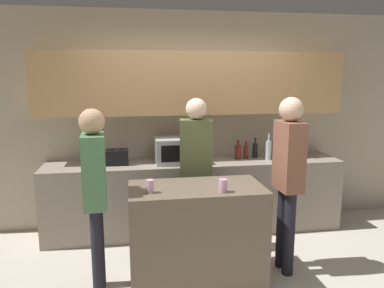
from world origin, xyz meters
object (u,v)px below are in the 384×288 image
object	(u,v)px
bottle_3	(268,150)
microwave	(177,150)
person_left	(288,170)
cup_1	(223,186)
potted_plant	(302,142)
bottle_1	(246,152)
bottle_4	(275,150)
person_center	(95,186)
bottle_2	(255,150)
bottle_0	(238,152)
cup_0	(150,186)
person_right	(196,162)
toaster	(117,157)

from	to	relation	value
bottle_3	microwave	bearing A→B (deg)	178.42
bottle_3	person_left	world-z (taller)	person_left
microwave	cup_1	distance (m)	1.35
potted_plant	bottle_1	bearing A→B (deg)	173.92
microwave	bottle_4	world-z (taller)	bottle_4
microwave	bottle_1	distance (m)	0.89
microwave	person_center	distance (m)	1.46
person_left	potted_plant	bearing A→B (deg)	-32.64
bottle_4	cup_1	bearing A→B (deg)	-127.07
potted_plant	bottle_2	size ratio (longest dim) A/B	1.55
bottle_0	microwave	bearing A→B (deg)	-174.66
cup_0	cup_1	size ratio (longest dim) A/B	1.01
bottle_4	person_left	distance (m)	1.13
bottle_0	cup_0	distance (m)	1.76
person_right	microwave	bearing A→B (deg)	-66.19
bottle_4	person_right	size ratio (longest dim) A/B	0.18
cup_0	person_center	world-z (taller)	person_center
bottle_0	person_left	bearing A→B (deg)	-82.44
bottle_2	cup_1	bearing A→B (deg)	-118.40
microwave	potted_plant	world-z (taller)	potted_plant
toaster	bottle_4	xyz separation A→B (m)	(1.94, -0.01, 0.03)
bottle_4	cup_1	world-z (taller)	bottle_4
person_center	person_right	distance (m)	1.18
bottle_3	cup_0	distance (m)	1.95
microwave	potted_plant	xyz separation A→B (m)	(1.59, 0.00, 0.05)
bottle_3	person_left	xyz separation A→B (m)	(-0.21, -1.07, 0.02)
bottle_1	bottle_2	bearing A→B (deg)	11.97
microwave	person_right	bearing A→B (deg)	-75.89
bottle_3	bottle_4	distance (m)	0.10
toaster	cup_0	xyz separation A→B (m)	(0.32, -1.24, 0.00)
cup_1	person_left	bearing A→B (deg)	18.12
potted_plant	bottle_0	xyz separation A→B (m)	(-0.81, 0.07, -0.11)
person_right	toaster	bearing A→B (deg)	-23.24
person_right	person_left	bearing A→B (deg)	154.96
toaster	potted_plant	world-z (taller)	potted_plant
bottle_1	person_center	xyz separation A→B (m)	(-1.74, -1.25, 0.01)
bottle_2	cup_0	bearing A→B (deg)	-136.13
person_left	bottle_2	bearing A→B (deg)	-5.45
bottle_4	bottle_1	bearing A→B (deg)	166.62
bottle_4	person_left	xyz separation A→B (m)	(-0.30, -1.09, 0.03)
toaster	bottle_3	bearing A→B (deg)	-1.02
bottle_0	cup_1	size ratio (longest dim) A/B	2.08
microwave	bottle_3	xyz separation A→B (m)	(1.14, -0.03, -0.02)
bottle_0	person_center	size ratio (longest dim) A/B	0.15
bottle_4	cup_1	size ratio (longest dim) A/B	2.68
microwave	bottle_1	bearing A→B (deg)	4.97
bottle_2	person_left	bearing A→B (deg)	-93.67
microwave	person_right	world-z (taller)	person_right
microwave	person_center	size ratio (longest dim) A/B	0.31
potted_plant	bottle_3	bearing A→B (deg)	-175.81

